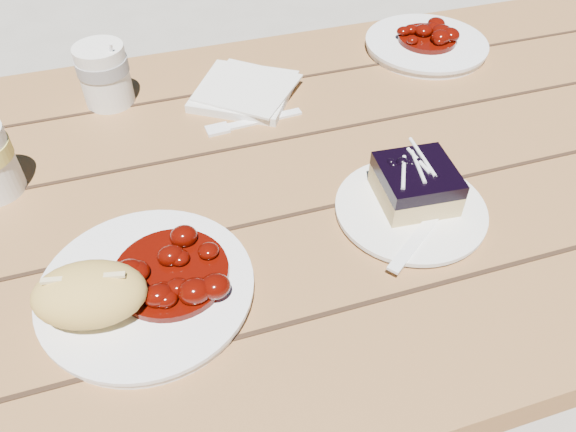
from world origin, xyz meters
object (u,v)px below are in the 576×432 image
object	(u,v)px
dessert_plate	(410,210)
second_plate	(426,45)
bread_roll	(90,294)
coffee_cup	(104,75)
blueberry_cake	(416,183)
picnic_table	(336,239)
main_plate	(147,290)

from	to	relation	value
dessert_plate	second_plate	size ratio (longest dim) A/B	0.87
second_plate	bread_roll	bearing A→B (deg)	-144.93
second_plate	coffee_cup	bearing A→B (deg)	-179.88
dessert_plate	second_plate	xyz separation A→B (m)	(0.22, 0.39, 0.00)
bread_roll	blueberry_cake	xyz separation A→B (m)	(0.41, 0.07, -0.01)
picnic_table	bread_roll	world-z (taller)	bread_roll
blueberry_cake	picnic_table	bearing A→B (deg)	121.92
picnic_table	bread_roll	distance (m)	0.45
coffee_cup	blueberry_cake	bearing A→B (deg)	-45.80
blueberry_cake	coffee_cup	bearing A→B (deg)	138.78
dessert_plate	coffee_cup	bearing A→B (deg)	132.26
bread_roll	blueberry_cake	bearing A→B (deg)	9.09
picnic_table	coffee_cup	size ratio (longest dim) A/B	20.52
second_plate	blueberry_cake	bearing A→B (deg)	-119.83
blueberry_cake	second_plate	world-z (taller)	blueberry_cake
dessert_plate	bread_roll	bearing A→B (deg)	-172.79
picnic_table	dessert_plate	world-z (taller)	dessert_plate
picnic_table	coffee_cup	world-z (taller)	coffee_cup
main_plate	dessert_plate	xyz separation A→B (m)	(0.34, 0.03, -0.00)
coffee_cup	second_plate	world-z (taller)	coffee_cup
main_plate	second_plate	world-z (taller)	same
blueberry_cake	coffee_cup	world-z (taller)	coffee_cup
bread_roll	second_plate	bearing A→B (deg)	35.07
picnic_table	main_plate	bearing A→B (deg)	-153.02
picnic_table	main_plate	world-z (taller)	main_plate
coffee_cup	main_plate	bearing A→B (deg)	-89.22
second_plate	picnic_table	bearing A→B (deg)	-135.39
main_plate	bread_roll	distance (m)	0.07
main_plate	second_plate	xyz separation A→B (m)	(0.57, 0.42, 0.00)
bread_roll	dessert_plate	xyz separation A→B (m)	(0.40, 0.05, -0.04)
main_plate	coffee_cup	distance (m)	0.42
main_plate	bread_roll	size ratio (longest dim) A/B	1.99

